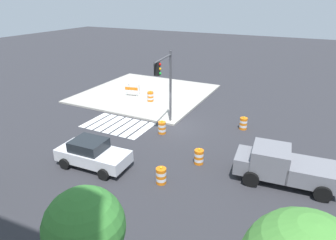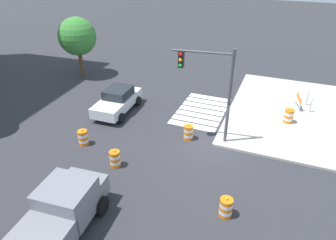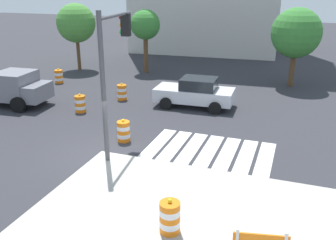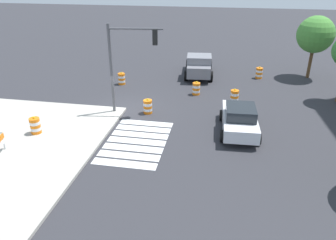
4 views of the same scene
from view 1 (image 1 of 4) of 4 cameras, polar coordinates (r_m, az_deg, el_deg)
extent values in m
plane|color=#2D2D33|center=(22.58, 1.16, -1.20)|extent=(120.00, 120.00, 0.00)
cube|color=#ADA89E|center=(30.15, -4.28, 5.22)|extent=(12.00, 12.00, 0.15)
cube|color=silver|center=(21.90, -5.01, -2.07)|extent=(0.60, 3.20, 0.02)
cube|color=silver|center=(22.27, -6.66, -1.69)|extent=(0.60, 3.20, 0.02)
cube|color=silver|center=(22.65, -8.26, -1.33)|extent=(0.60, 3.20, 0.02)
cube|color=silver|center=(23.06, -9.80, -0.99)|extent=(0.60, 3.20, 0.02)
cube|color=silver|center=(23.48, -11.29, -0.65)|extent=(0.60, 3.20, 0.02)
cube|color=silver|center=(23.92, -12.72, -0.32)|extent=(0.60, 3.20, 0.02)
cube|color=silver|center=(24.38, -14.10, -0.01)|extent=(0.60, 3.20, 0.02)
cube|color=silver|center=(17.72, -14.35, -6.75)|extent=(4.38, 2.03, 0.70)
cube|color=#1E2328|center=(17.56, -15.21, -4.72)|extent=(1.97, 1.68, 0.60)
cylinder|color=black|center=(17.84, -8.92, -7.34)|extent=(0.67, 0.27, 0.66)
cylinder|color=black|center=(16.53, -12.47, -10.31)|extent=(0.67, 0.27, 0.66)
cylinder|color=black|center=(19.30, -15.74, -5.50)|extent=(0.67, 0.27, 0.66)
cylinder|color=black|center=(18.09, -19.50, -8.04)|extent=(0.67, 0.27, 0.66)
cube|color=slate|center=(16.99, 26.30, -9.26)|extent=(2.66, 2.20, 0.90)
cube|color=slate|center=(16.70, 19.32, -7.41)|extent=(2.06, 2.15, 1.50)
cube|color=slate|center=(16.88, 15.45, -7.73)|extent=(1.55, 2.01, 0.90)
cylinder|color=black|center=(16.23, 15.88, -11.01)|extent=(0.86, 0.37, 0.84)
cylinder|color=black|center=(17.97, 16.67, -7.54)|extent=(0.86, 0.37, 0.84)
cylinder|color=black|center=(16.43, 27.96, -12.62)|extent=(0.86, 0.37, 0.84)
cylinder|color=black|center=(18.16, 27.47, -9.02)|extent=(0.86, 0.37, 0.84)
cylinder|color=orange|center=(12.98, 19.06, -21.33)|extent=(0.56, 0.56, 0.18)
cylinder|color=white|center=(12.86, 19.17, -20.75)|extent=(0.56, 0.56, 0.18)
cylinder|color=orange|center=(12.74, 19.28, -20.16)|extent=(0.56, 0.56, 0.18)
sphere|color=yellow|center=(12.64, 19.37, -19.66)|extent=(0.12, 0.12, 0.12)
cylinder|color=orange|center=(16.03, -1.34, -11.89)|extent=(0.56, 0.56, 0.18)
cylinder|color=white|center=(15.93, -1.34, -11.36)|extent=(0.56, 0.56, 0.18)
cylinder|color=orange|center=(15.83, -1.35, -10.82)|extent=(0.56, 0.56, 0.18)
cylinder|color=white|center=(15.73, -1.36, -10.28)|extent=(0.56, 0.56, 0.18)
cylinder|color=orange|center=(15.63, -1.36, -9.73)|extent=(0.56, 0.56, 0.18)
sphere|color=yellow|center=(15.55, -1.37, -9.26)|extent=(0.12, 0.12, 0.12)
cylinder|color=orange|center=(21.39, -1.17, -2.37)|extent=(0.56, 0.56, 0.18)
cylinder|color=white|center=(21.31, -1.18, -1.94)|extent=(0.56, 0.56, 0.18)
cylinder|color=orange|center=(21.24, -1.18, -1.50)|extent=(0.56, 0.56, 0.18)
cylinder|color=white|center=(21.16, -1.18, -1.05)|extent=(0.56, 0.56, 0.18)
cylinder|color=orange|center=(21.09, -1.19, -0.61)|extent=(0.56, 0.56, 0.18)
sphere|color=yellow|center=(21.03, -1.19, -0.23)|extent=(0.12, 0.12, 0.12)
cylinder|color=orange|center=(17.79, 5.99, -8.16)|extent=(0.56, 0.56, 0.18)
cylinder|color=white|center=(17.70, 6.02, -7.66)|extent=(0.56, 0.56, 0.18)
cylinder|color=orange|center=(17.61, 6.04, -7.15)|extent=(0.56, 0.56, 0.18)
cylinder|color=white|center=(17.52, 6.07, -6.64)|extent=(0.56, 0.56, 0.18)
cylinder|color=orange|center=(17.43, 6.09, -6.13)|extent=(0.56, 0.56, 0.18)
sphere|color=yellow|center=(17.36, 6.11, -5.70)|extent=(0.12, 0.12, 0.12)
cylinder|color=orange|center=(22.78, 14.40, -1.49)|extent=(0.56, 0.56, 0.18)
cylinder|color=white|center=(22.71, 14.45, -1.08)|extent=(0.56, 0.56, 0.18)
cylinder|color=orange|center=(22.64, 14.49, -0.66)|extent=(0.56, 0.56, 0.18)
cylinder|color=white|center=(22.57, 14.54, -0.25)|extent=(0.56, 0.56, 0.18)
cylinder|color=orange|center=(22.50, 14.58, 0.18)|extent=(0.56, 0.56, 0.18)
sphere|color=yellow|center=(22.44, 14.62, 0.53)|extent=(0.12, 0.12, 0.12)
cylinder|color=orange|center=(27.58, -3.43, 3.89)|extent=(0.56, 0.56, 0.18)
cylinder|color=white|center=(27.52, -3.44, 4.24)|extent=(0.56, 0.56, 0.18)
cylinder|color=orange|center=(27.46, -3.45, 4.60)|extent=(0.56, 0.56, 0.18)
cylinder|color=white|center=(27.40, -3.46, 4.95)|extent=(0.56, 0.56, 0.18)
cylinder|color=orange|center=(27.35, -3.47, 5.31)|extent=(0.56, 0.56, 0.18)
sphere|color=yellow|center=(27.30, -3.47, 5.61)|extent=(0.12, 0.12, 0.12)
cube|color=silver|center=(28.90, -6.11, 5.56)|extent=(0.08, 0.08, 1.00)
cube|color=silver|center=(29.53, -5.65, 5.96)|extent=(0.08, 0.08, 1.00)
cube|color=silver|center=(29.29, -8.14, 5.69)|extent=(0.08, 0.08, 1.00)
cube|color=silver|center=(29.91, -7.64, 6.09)|extent=(0.08, 0.08, 1.00)
cube|color=orange|center=(29.00, -7.17, 6.09)|extent=(1.28, 0.31, 0.28)
cube|color=white|center=(29.09, -7.14, 5.52)|extent=(1.28, 0.31, 0.20)
cylinder|color=#4C4C51|center=(22.32, 0.49, 6.46)|extent=(0.18, 0.18, 5.50)
cylinder|color=#4C4C51|center=(20.26, -0.99, 11.89)|extent=(0.52, 3.19, 0.12)
cube|color=black|center=(19.33, -2.14, 9.97)|extent=(0.39, 0.32, 0.90)
sphere|color=red|center=(19.20, -1.62, 10.80)|extent=(0.20, 0.20, 0.20)
sphere|color=#F2A514|center=(19.27, -1.61, 9.93)|extent=(0.20, 0.20, 0.20)
sphere|color=green|center=(19.34, -1.60, 9.06)|extent=(0.20, 0.20, 0.20)
sphere|color=#387F33|center=(8.58, -15.98, -19.43)|extent=(2.21, 2.21, 2.21)
camera|label=2|loc=(22.46, 44.28, 19.04)|focal=32.56mm
camera|label=3|loc=(34.47, -1.09, 18.41)|focal=39.68mm
camera|label=4|loc=(30.16, -41.22, 16.46)|focal=34.42mm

